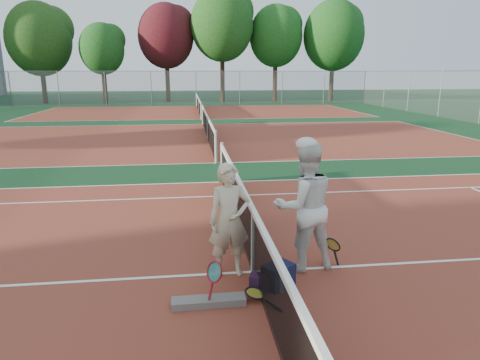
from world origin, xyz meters
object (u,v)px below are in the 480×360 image
sports_bag_navy (278,276)px  sports_bag_purple (260,282)px  racket_red (215,283)px  racket_spare (255,295)px  net_main (253,241)px  player_a (229,220)px  racket_black_held (332,254)px  player_b (304,206)px  water_bottle (281,282)px

sports_bag_navy → sports_bag_purple: bearing=-167.4°
racket_red → racket_spare: bearing=-43.9°
net_main → sports_bag_navy: size_ratio=26.09×
player_a → racket_black_held: size_ratio=3.15×
player_b → racket_spare: 1.56m
player_a → sports_bag_navy: bearing=-42.6°
racket_red → player_a: bearing=24.4°
net_main → player_b: size_ratio=5.58×
sports_bag_navy → sports_bag_purple: size_ratio=1.53×
player_a → sports_bag_navy: player_a is taller
racket_red → water_bottle: (0.92, 0.18, -0.14)m
player_b → racket_red: size_ratio=3.40×
racket_spare → sports_bag_navy: 0.50m
water_bottle → player_b: bearing=56.1°
racket_red → player_b: bearing=-14.1°
racket_red → racket_spare: 0.58m
sports_bag_navy → water_bottle: bearing=-89.5°
racket_spare → water_bottle: (0.39, 0.15, 0.09)m
racket_black_held → sports_bag_navy: racket_black_held is taller
net_main → water_bottle: size_ratio=36.60×
sports_bag_purple → net_main: bearing=91.9°
player_a → racket_spare: size_ratio=2.83×
sports_bag_navy → racket_black_held: bearing=23.7°
racket_spare → water_bottle: size_ratio=1.99×
player_b → racket_black_held: 0.85m
racket_red → racket_black_held: bearing=-25.0°
player_b → racket_black_held: (0.41, -0.18, -0.71)m
racket_red → sports_bag_purple: racket_red is taller
racket_black_held → sports_bag_purple: bearing=-24.3°
net_main → racket_spare: 0.92m
player_a → player_b: size_ratio=0.86×
player_a → sports_bag_purple: size_ratio=6.13×
net_main → racket_red: bearing=-127.2°
racket_spare → sports_bag_purple: bearing=-63.8°
racket_spare → water_bottle: water_bottle is taller
sports_bag_purple → player_a: bearing=123.9°
net_main → racket_black_held: net_main is taller
racket_spare → sports_bag_purple: sports_bag_purple is taller
racket_spare → sports_bag_purple: size_ratio=2.17×
racket_spare → sports_bag_purple: 0.28m
racket_red → racket_spare: size_ratio=0.97×
net_main → racket_black_held: size_ratio=20.46×
player_a → sports_bag_purple: bearing=-61.5°
player_b → racket_red: (-1.42, -0.92, -0.69)m
player_b → sports_bag_navy: player_b is taller
net_main → sports_bag_navy: 0.66m
sports_bag_navy → racket_red: bearing=-159.7°
net_main → racket_spare: bearing=-96.7°
player_a → racket_black_held: 1.66m
player_b → racket_spare: size_ratio=3.29×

